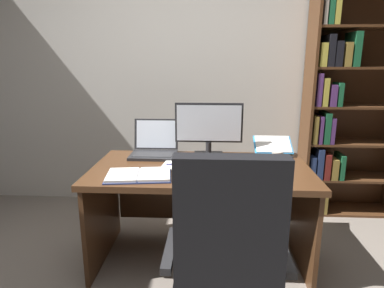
# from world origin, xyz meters

# --- Properties ---
(wall_back) EXTENTS (5.33, 0.12, 2.76)m
(wall_back) POSITION_xyz_m (0.00, 1.88, 1.38)
(wall_back) COLOR beige
(wall_back) RESTS_ON ground
(desk) EXTENTS (1.50, 0.81, 0.71)m
(desk) POSITION_xyz_m (0.04, 0.81, 0.52)
(desk) COLOR #4C2D19
(desk) RESTS_ON ground
(bookshelf) EXTENTS (0.89, 0.33, 2.06)m
(bookshelf) POSITION_xyz_m (1.31, 1.64, 1.01)
(bookshelf) COLOR #4C2D19
(bookshelf) RESTS_ON ground
(office_chair) EXTENTS (0.61, 0.60, 1.06)m
(office_chair) POSITION_xyz_m (0.19, -0.06, 0.45)
(office_chair) COLOR #232326
(office_chair) RESTS_ON ground
(monitor) EXTENTS (0.51, 0.16, 0.41)m
(monitor) POSITION_xyz_m (0.09, 1.02, 0.92)
(monitor) COLOR #232326
(monitor) RESTS_ON desk
(laptop) EXTENTS (0.35, 0.32, 0.26)m
(laptop) POSITION_xyz_m (-0.33, 1.03, 0.77)
(laptop) COLOR #232326
(laptop) RESTS_ON desk
(keyboard) EXTENTS (0.42, 0.15, 0.02)m
(keyboard) POSITION_xyz_m (0.09, 0.56, 0.73)
(keyboard) COLOR #232326
(keyboard) RESTS_ON desk
(computer_mouse) EXTENTS (0.06, 0.10, 0.04)m
(computer_mouse) POSITION_xyz_m (0.39, 0.56, 0.73)
(computer_mouse) COLOR #232326
(computer_mouse) RESTS_ON desk
(reading_stand_with_book) EXTENTS (0.29, 0.24, 0.13)m
(reading_stand_with_book) POSITION_xyz_m (0.59, 1.07, 0.78)
(reading_stand_with_book) COLOR #232326
(reading_stand_with_book) RESTS_ON desk
(open_binder) EXTENTS (0.44, 0.31, 0.02)m
(open_binder) POSITION_xyz_m (-0.35, 0.51, 0.73)
(open_binder) COLOR navy
(open_binder) RESTS_ON desk
(notepad) EXTENTS (0.18, 0.23, 0.01)m
(notepad) POSITION_xyz_m (-0.16, 0.75, 0.72)
(notepad) COLOR white
(notepad) RESTS_ON desk
(pen) EXTENTS (0.14, 0.01, 0.01)m
(pen) POSITION_xyz_m (-0.14, 0.75, 0.73)
(pen) COLOR navy
(pen) RESTS_ON notepad
(coffee_mug) EXTENTS (0.08, 0.08, 0.10)m
(coffee_mug) POSITION_xyz_m (0.57, 0.82, 0.76)
(coffee_mug) COLOR silver
(coffee_mug) RESTS_ON desk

